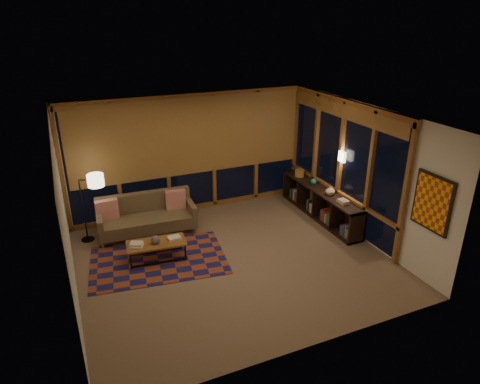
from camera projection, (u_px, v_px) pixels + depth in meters
name	position (u px, v px, depth m)	size (l,w,h in m)	color
floor	(233.00, 260.00, 8.00)	(5.50, 5.00, 0.01)	#896A51
ceiling	(232.00, 117.00, 6.95)	(5.50, 5.00, 0.01)	silver
walls	(232.00, 194.00, 7.47)	(5.51, 5.01, 2.70)	white
window_wall_back	(191.00, 154.00, 9.53)	(5.30, 0.16, 2.60)	olive
window_wall_right	(339.00, 163.00, 8.97)	(0.16, 3.70, 2.60)	olive
wall_art	(432.00, 203.00, 6.87)	(0.06, 0.74, 0.94)	red
wall_sconce	(342.00, 157.00, 8.74)	(0.12, 0.18, 0.22)	beige
sofa	(147.00, 216.00, 8.80)	(1.95, 0.79, 0.80)	brown
pillow_left	(107.00, 210.00, 8.58)	(0.44, 0.15, 0.44)	red
pillow_right	(176.00, 199.00, 9.07)	(0.42, 0.14, 0.42)	red
area_rug	(159.00, 260.00, 7.99)	(2.46, 1.64, 0.01)	brown
coffee_table	(157.00, 251.00, 7.95)	(1.08, 0.49, 0.36)	olive
book_stack_a	(136.00, 244.00, 7.74)	(0.25, 0.20, 0.07)	#ECE0C6
book_stack_b	(174.00, 238.00, 7.98)	(0.22, 0.18, 0.04)	#ECE0C6
ceramic_pot	(156.00, 239.00, 7.81)	(0.17, 0.17, 0.17)	#2F2F31
floor_lamp	(83.00, 208.00, 8.42)	(0.48, 0.31, 1.44)	black
bookshelf	(320.00, 203.00, 9.55)	(0.40, 2.69, 0.67)	black
basket	(299.00, 173.00, 10.14)	(0.22, 0.22, 0.16)	olive
teal_bowl	(314.00, 182.00, 9.66)	(0.14, 0.14, 0.14)	#1C746E
vase	(330.00, 190.00, 9.09)	(0.20, 0.20, 0.21)	#BBA891
shelf_book_stack	(343.00, 201.00, 8.72)	(0.19, 0.27, 0.08)	#ECE0C6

